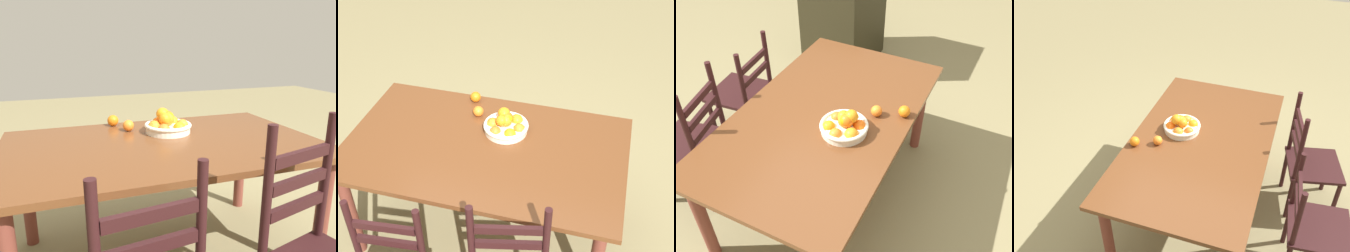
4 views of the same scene
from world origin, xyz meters
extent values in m
plane|color=#857A53|center=(0.00, 0.00, 0.00)|extent=(12.00, 12.00, 0.00)
cube|color=brown|center=(0.00, 0.00, 0.70)|extent=(1.69, 1.01, 0.03)
cylinder|color=brown|center=(0.75, -0.41, 0.34)|extent=(0.07, 0.07, 0.69)
cylinder|color=brown|center=(-0.75, 0.41, 0.34)|extent=(0.07, 0.07, 0.69)
cylinder|color=brown|center=(0.75, 0.41, 0.34)|extent=(0.07, 0.07, 0.69)
cube|color=black|center=(0.27, 0.92, 0.43)|extent=(0.45, 0.45, 0.03)
cylinder|color=black|center=(0.42, 1.11, 0.21)|extent=(0.04, 0.04, 0.42)
cylinder|color=black|center=(0.07, 1.08, 0.21)|extent=(0.04, 0.04, 0.42)
cylinder|color=black|center=(0.46, 0.76, 0.21)|extent=(0.04, 0.04, 0.42)
cylinder|color=black|center=(0.11, 0.72, 0.21)|extent=(0.04, 0.04, 0.42)
cylinder|color=black|center=(0.46, 0.76, 0.67)|extent=(0.04, 0.04, 0.45)
cylinder|color=black|center=(0.11, 0.72, 0.67)|extent=(0.04, 0.04, 0.45)
cube|color=black|center=(0.28, 0.74, 0.63)|extent=(0.32, 0.06, 0.04)
cube|color=black|center=(0.28, 0.74, 0.74)|extent=(0.32, 0.06, 0.04)
cube|color=black|center=(-0.37, 0.84, 0.43)|extent=(0.49, 0.49, 0.03)
cylinder|color=black|center=(-0.23, 1.05, 0.21)|extent=(0.04, 0.04, 0.41)
cylinder|color=black|center=(-0.15, 0.71, 0.21)|extent=(0.04, 0.04, 0.41)
cylinder|color=black|center=(-0.50, 0.63, 0.21)|extent=(0.04, 0.04, 0.41)
cylinder|color=black|center=(-0.15, 0.71, 0.71)|extent=(0.04, 0.04, 0.54)
cylinder|color=black|center=(-0.50, 0.63, 0.71)|extent=(0.04, 0.04, 0.54)
cube|color=black|center=(-0.33, 0.67, 0.62)|extent=(0.31, 0.09, 0.04)
cube|color=black|center=(-0.33, 0.67, 0.73)|extent=(0.31, 0.09, 0.04)
cube|color=black|center=(-0.33, 0.67, 0.83)|extent=(0.31, 0.09, 0.04)
cube|color=black|center=(1.73, 0.72, 0.56)|extent=(0.77, 0.62, 1.13)
cylinder|color=silver|center=(-0.09, -0.17, 0.74)|extent=(0.27, 0.27, 0.05)
torus|color=silver|center=(-0.09, -0.17, 0.77)|extent=(0.28, 0.28, 0.02)
sphere|color=orange|center=(0.00, -0.17, 0.76)|extent=(0.08, 0.08, 0.08)
sphere|color=orange|center=(-0.04, -0.10, 0.76)|extent=(0.07, 0.07, 0.07)
sphere|color=orange|center=(-0.13, -0.10, 0.76)|extent=(0.08, 0.08, 0.08)
sphere|color=orange|center=(-0.17, -0.16, 0.76)|extent=(0.07, 0.07, 0.07)
sphere|color=orange|center=(-0.14, -0.24, 0.76)|extent=(0.08, 0.08, 0.08)
sphere|color=orange|center=(-0.05, -0.25, 0.76)|extent=(0.08, 0.08, 0.08)
sphere|color=orange|center=(-0.06, -0.21, 0.83)|extent=(0.08, 0.08, 0.08)
sphere|color=orange|center=(-0.08, -0.18, 0.80)|extent=(0.08, 0.08, 0.08)
sphere|color=orange|center=(-0.09, -0.18, 0.81)|extent=(0.07, 0.07, 0.07)
sphere|color=orange|center=(-0.06, -0.16, 0.81)|extent=(0.07, 0.07, 0.07)
sphere|color=orange|center=(-0.09, -0.19, 0.81)|extent=(0.08, 0.08, 0.08)
sphere|color=orange|center=(0.13, -0.28, 0.75)|extent=(0.07, 0.07, 0.07)
sphere|color=orange|center=(0.20, -0.43, 0.76)|extent=(0.07, 0.07, 0.07)
camera|label=1|loc=(0.52, 1.58, 1.25)|focal=34.37mm
camera|label=2|loc=(-0.67, 1.99, 2.50)|focal=48.82mm
camera|label=3|loc=(-1.56, -0.90, 2.18)|focal=40.82mm
camera|label=4|loc=(2.11, 0.60, 2.47)|focal=40.75mm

